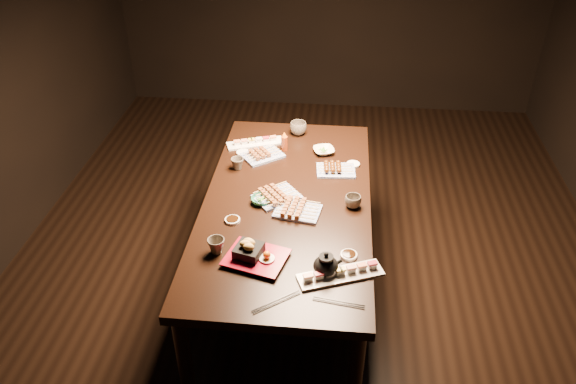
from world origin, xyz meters
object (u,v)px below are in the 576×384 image
object	(u,v)px
edamame_bowl_green	(261,200)
teapot	(326,263)
dining_table	(287,253)
teacup_near_left	(216,246)
sushi_platter_far	(255,141)
sushi_platter_near	(341,272)
teacup_mid_right	(353,201)
tempura_tray	(256,252)
edamame_bowl_cream	(324,151)
teacup_far_right	(298,128)
yakitori_plate_center	(277,194)
teacup_far_left	(237,164)
condiment_bottle	(284,141)
yakitori_plate_right	(298,208)
yakitori_plate_left	(263,152)

from	to	relation	value
edamame_bowl_green	teapot	world-z (taller)	teapot
dining_table	teacup_near_left	xyz separation A→B (m)	(-0.29, -0.46, 0.41)
dining_table	sushi_platter_far	xyz separation A→B (m)	(-0.26, 0.60, 0.40)
teapot	sushi_platter_near	bearing A→B (deg)	-30.39
sushi_platter_far	teacup_mid_right	xyz separation A→B (m)	(0.62, -0.62, 0.01)
tempura_tray	edamame_bowl_cream	bearing A→B (deg)	90.66
teacup_far_right	tempura_tray	bearing A→B (deg)	-94.24
teacup_far_right	teapot	world-z (taller)	teapot
dining_table	teacup_far_right	xyz separation A→B (m)	(-0.00, 0.76, 0.42)
yakitori_plate_center	tempura_tray	size ratio (longest dim) A/B	0.85
teacup_far_left	teacup_far_right	distance (m)	0.56
teacup_far_right	condiment_bottle	distance (m)	0.23
yakitori_plate_center	edamame_bowl_green	bearing A→B (deg)	174.89
edamame_bowl_green	teapot	bearing A→B (deg)	-54.76
yakitori_plate_right	teapot	distance (m)	0.48
teacup_far_left	teacup_far_right	xyz separation A→B (m)	(0.32, 0.46, 0.01)
teacup_far_left	condiment_bottle	bearing A→B (deg)	44.58
teacup_near_left	edamame_bowl_green	bearing A→B (deg)	69.89
tempura_tray	condiment_bottle	bearing A→B (deg)	103.98
teacup_far_left	teapot	xyz separation A→B (m)	(0.55, -0.85, 0.02)
sushi_platter_near	sushi_platter_far	xyz separation A→B (m)	(-0.56, 1.17, -0.00)
yakitori_plate_left	teapot	distance (m)	1.09
edamame_bowl_cream	teacup_far_right	xyz separation A→B (m)	(-0.18, 0.23, 0.03)
yakitori_plate_left	yakitori_plate_right	bearing A→B (deg)	-102.18
condiment_bottle	teacup_far_left	bearing A→B (deg)	-135.42
sushi_platter_far	teacup_near_left	xyz separation A→B (m)	(-0.03, -1.06, 0.02)
sushi_platter_far	teacup_far_left	world-z (taller)	teacup_far_left
teacup_near_left	sushi_platter_near	bearing A→B (deg)	-10.61
yakitori_plate_right	tempura_tray	world-z (taller)	tempura_tray
edamame_bowl_green	teacup_mid_right	size ratio (longest dim) A/B	1.25
edamame_bowl_green	condiment_bottle	bearing A→B (deg)	83.61
teacup_far_right	condiment_bottle	world-z (taller)	condiment_bottle
teacup_mid_right	teacup_near_left	bearing A→B (deg)	-145.93
sushi_platter_far	tempura_tray	distance (m)	1.11
yakitori_plate_right	teacup_mid_right	world-z (taller)	teacup_mid_right
sushi_platter_far	yakitori_plate_center	bearing A→B (deg)	89.41
edamame_bowl_green	teacup_near_left	bearing A→B (deg)	-110.11
dining_table	yakitori_plate_left	bearing A→B (deg)	107.51
sushi_platter_near	teacup_mid_right	distance (m)	0.55
sushi_platter_near	teacup_far_right	distance (m)	1.37
yakitori_plate_left	teapot	bearing A→B (deg)	-104.39
yakitori_plate_center	sushi_platter_near	bearing A→B (deg)	-96.89
sushi_platter_far	edamame_bowl_cream	size ratio (longest dim) A/B	2.83
yakitori_plate_center	tempura_tray	bearing A→B (deg)	-132.47
yakitori_plate_left	teacup_near_left	size ratio (longest dim) A/B	2.80
teacup_far_left	condiment_bottle	world-z (taller)	condiment_bottle
yakitori_plate_right	condiment_bottle	bearing A→B (deg)	111.83
yakitori_plate_center	teacup_near_left	xyz separation A→B (m)	(-0.24, -0.48, 0.01)
yakitori_plate_center	condiment_bottle	bearing A→B (deg)	53.43
teacup_far_left	teacup_far_right	bearing A→B (deg)	55.34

